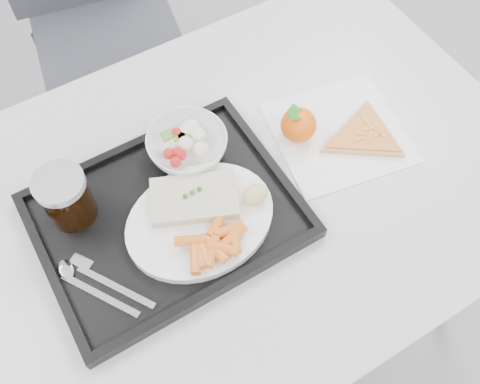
{
  "coord_description": "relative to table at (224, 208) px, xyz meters",
  "views": [
    {
      "loc": [
        -0.23,
        -0.15,
        1.61
      ],
      "look_at": [
        0.02,
        0.27,
        0.77
      ],
      "focal_mm": 40.0,
      "sensor_mm": 36.0,
      "label": 1
    }
  ],
  "objects": [
    {
      "name": "chair",
      "position": [
        0.05,
        0.86,
        -0.15
      ],
      "size": [
        0.49,
        0.49,
        0.93
      ],
      "color": "#32333A",
      "rests_on": "ground"
    },
    {
      "name": "tangerine",
      "position": [
        0.19,
        0.04,
        0.1
      ],
      "size": [
        0.07,
        0.07,
        0.07
      ],
      "color": "orange",
      "rests_on": "napkin"
    },
    {
      "name": "salad_bowl",
      "position": [
        -0.02,
        0.1,
        0.11
      ],
      "size": [
        0.15,
        0.15,
        0.05
      ],
      "color": "white",
      "rests_on": "tray"
    },
    {
      "name": "carrot_pile",
      "position": [
        -0.08,
        -0.1,
        0.11
      ],
      "size": [
        0.12,
        0.1,
        0.03
      ],
      "color": "orange",
      "rests_on": "dinner_plate"
    },
    {
      "name": "cutlery",
      "position": [
        -0.28,
        -0.05,
        0.08
      ],
      "size": [
        0.13,
        0.16,
        0.01
      ],
      "color": "silver",
      "rests_on": "tray"
    },
    {
      "name": "bread_roll",
      "position": [
        0.03,
        -0.06,
        0.12
      ],
      "size": [
        0.05,
        0.04,
        0.03
      ],
      "color": "tan",
      "rests_on": "dinner_plate"
    },
    {
      "name": "salad_contents",
      "position": [
        -0.02,
        0.1,
        0.12
      ],
      "size": [
        0.09,
        0.09,
        0.03
      ],
      "color": "red",
      "rests_on": "salad_bowl"
    },
    {
      "name": "room",
      "position": [
        0.0,
        -0.3,
        0.72
      ],
      "size": [
        6.04,
        7.04,
        2.84
      ],
      "color": "gray",
      "rests_on": "ground"
    },
    {
      "name": "dinner_plate",
      "position": [
        -0.07,
        -0.04,
        0.09
      ],
      "size": [
        0.27,
        0.27,
        0.02
      ],
      "color": "white",
      "rests_on": "tray"
    },
    {
      "name": "tray",
      "position": [
        -0.12,
        0.0,
        0.08
      ],
      "size": [
        0.45,
        0.35,
        0.03
      ],
      "color": "black",
      "rests_on": "table"
    },
    {
      "name": "pizza_slice",
      "position": [
        0.3,
        -0.04,
        0.08
      ],
      "size": [
        0.22,
        0.22,
        0.02
      ],
      "color": "tan",
      "rests_on": "napkin"
    },
    {
      "name": "table",
      "position": [
        0.0,
        0.0,
        0.0
      ],
      "size": [
        1.2,
        0.8,
        0.75
      ],
      "color": "#AAABAD",
      "rests_on": "ground"
    },
    {
      "name": "fish_fillet",
      "position": [
        -0.06,
        -0.01,
        0.11
      ],
      "size": [
        0.18,
        0.14,
        0.03
      ],
      "color": "beige",
      "rests_on": "dinner_plate"
    },
    {
      "name": "napkin",
      "position": [
        0.26,
        -0.0,
        0.07
      ],
      "size": [
        0.29,
        0.28,
        0.0
      ],
      "color": "white",
      "rests_on": "table"
    },
    {
      "name": "cola_glass",
      "position": [
        -0.26,
        0.09,
        0.14
      ],
      "size": [
        0.09,
        0.09,
        0.11
      ],
      "color": "black",
      "rests_on": "tray"
    }
  ]
}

